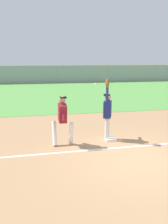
# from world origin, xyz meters

# --- Properties ---
(ground_plane) EXTENTS (75.10, 75.10, 0.00)m
(ground_plane) POSITION_xyz_m (0.00, 0.00, 0.00)
(ground_plane) COLOR #A37A54
(outfield_grass) EXTENTS (54.56, 18.29, 0.01)m
(outfield_grass) POSITION_xyz_m (0.00, 15.59, 0.01)
(outfield_grass) COLOR #549342
(outfield_grass) RESTS_ON ground_plane
(first_base) EXTENTS (0.39, 0.39, 0.08)m
(first_base) POSITION_xyz_m (-0.26, 1.88, 0.04)
(first_base) COLOR white
(first_base) RESTS_ON ground_plane
(fielder) EXTENTS (0.45, 0.86, 2.28)m
(fielder) POSITION_xyz_m (-0.38, 1.97, 1.12)
(fielder) COLOR silver
(fielder) RESTS_ON ground_plane
(runner) EXTENTS (0.72, 0.84, 1.72)m
(runner) POSITION_xyz_m (-2.05, 1.71, 1.00)
(runner) COLOR white
(runner) RESTS_ON ground_plane
(baseball) EXTENTS (0.07, 0.07, 0.07)m
(baseball) POSITION_xyz_m (-0.84, 1.95, 2.07)
(baseball) COLOR white
(outfield_fence) EXTENTS (54.64, 0.08, 2.24)m
(outfield_fence) POSITION_xyz_m (0.00, 24.73, 1.12)
(outfield_fence) COLOR #93999E
(outfield_fence) RESTS_ON ground_plane
(parked_car_white) EXTENTS (4.55, 2.42, 1.25)m
(parked_car_white) POSITION_xyz_m (-5.75, 27.50, 0.67)
(parked_car_white) COLOR white
(parked_car_white) RESTS_ON ground_plane
(parked_car_black) EXTENTS (4.44, 2.19, 1.25)m
(parked_car_black) POSITION_xyz_m (-0.53, 27.37, 0.67)
(parked_car_black) COLOR black
(parked_car_black) RESTS_ON ground_plane
(parked_car_silver) EXTENTS (4.54, 2.39, 1.25)m
(parked_car_silver) POSITION_xyz_m (4.06, 27.23, 0.67)
(parked_car_silver) COLOR #B7B7BC
(parked_car_silver) RESTS_ON ground_plane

